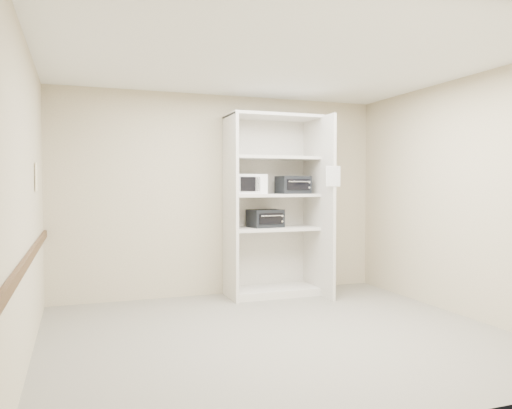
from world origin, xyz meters
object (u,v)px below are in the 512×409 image
object	(u,v)px
shelving_unit	(276,211)
toaster_oven_upper	(293,185)
toaster_oven_lower	(265,218)
microwave	(248,184)

from	to	relation	value
shelving_unit	toaster_oven_upper	xyz separation A→B (m)	(0.23, -0.04, 0.36)
shelving_unit	toaster_oven_lower	xyz separation A→B (m)	(-0.14, 0.03, -0.09)
toaster_oven_upper	toaster_oven_lower	xyz separation A→B (m)	(-0.38, 0.07, -0.45)
microwave	toaster_oven_lower	size ratio (longest dim) A/B	1.01
microwave	shelving_unit	bearing A→B (deg)	-2.18
shelving_unit	toaster_oven_upper	size ratio (longest dim) A/B	5.86
toaster_oven_lower	shelving_unit	bearing A→B (deg)	-19.84
shelving_unit	toaster_oven_lower	distance (m)	0.17
shelving_unit	microwave	xyz separation A→B (m)	(-0.40, 0.01, 0.37)
shelving_unit	microwave	distance (m)	0.54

